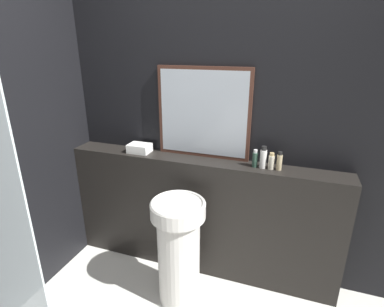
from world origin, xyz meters
TOP-DOWN VIEW (x-y plane):
  - wall_back at (0.00, 1.49)m, footprint 8.00×0.06m
  - vanity_counter at (0.00, 1.35)m, footprint 2.20×0.22m
  - pedestal_sink at (-0.03, 0.95)m, footprint 0.38×0.38m
  - mirror at (-0.01, 1.44)m, footprint 0.73×0.03m
  - towel_stack at (-0.52, 1.35)m, footprint 0.18×0.13m
  - shampoo_bottle at (0.42, 1.35)m, footprint 0.04×0.04m
  - conditioner_bottle at (0.47, 1.35)m, footprint 0.05×0.05m
  - lotion_bottle at (0.53, 1.35)m, footprint 0.04×0.04m
  - body_wash_bottle at (0.59, 1.35)m, footprint 0.04×0.04m

SIDE VIEW (x-z plane):
  - pedestal_sink at x=-0.03m, z-range 0.03..0.86m
  - vanity_counter at x=0.00m, z-range 0.00..0.99m
  - towel_stack at x=-0.52m, z-range 0.99..1.06m
  - lotion_bottle at x=0.53m, z-range 0.98..1.10m
  - shampoo_bottle at x=0.42m, z-range 0.98..1.11m
  - body_wash_bottle at x=0.59m, z-range 0.98..1.12m
  - conditioner_bottle at x=0.47m, z-range 0.98..1.15m
  - wall_back at x=0.00m, z-range 0.00..2.50m
  - mirror at x=-0.01m, z-range 0.99..1.68m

